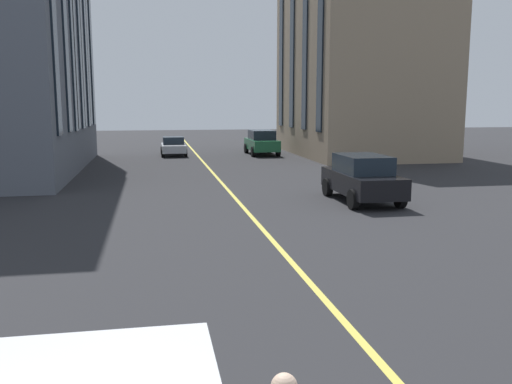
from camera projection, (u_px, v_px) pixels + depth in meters
lane_centre_line at (236, 199)px, 22.86m from camera, size 80.00×0.16×0.01m
car_silver_far at (173, 146)px, 41.73m from camera, size 3.90×1.89×1.40m
car_green_parked_b at (262, 142)px, 42.27m from camera, size 4.70×2.14×1.88m
car_black_trailing at (362, 178)px, 22.12m from camera, size 4.70×2.14×1.88m
building_right_near at (359, 58)px, 41.66m from camera, size 14.64×9.46×14.59m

